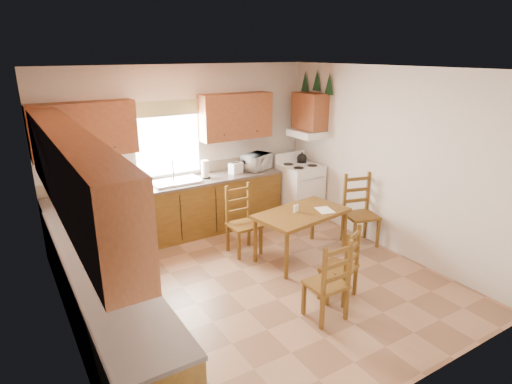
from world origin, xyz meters
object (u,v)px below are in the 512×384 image
dining_table (301,235)px  chair_near_left (326,279)px  microwave (257,162)px  chair_far_left (244,221)px  stove (299,192)px  chair_far_right (361,211)px  chair_near_right (339,263)px

dining_table → chair_near_left: size_ratio=1.36×
microwave → dining_table: size_ratio=0.35×
chair_far_left → chair_near_left: bearing=-91.2°
stove → chair_near_left: bearing=-122.8°
stove → chair_near_left: 3.09m
microwave → dining_table: (-0.26, -1.63, -0.70)m
chair_far_left → chair_far_right: 1.83m
dining_table → chair_far_left: size_ratio=1.30×
microwave → chair_far_left: microwave is taller
chair_near_left → chair_far_right: bearing=-144.3°
microwave → chair_far_left: bearing=-151.9°
stove → chair_near_left: size_ratio=0.99×
chair_far_left → stove: bearing=25.0°
chair_near_left → microwave: bearing=-106.6°
chair_near_right → chair_far_left: 1.70m
stove → dining_table: stove is taller
chair_near_right → stove: bearing=-140.6°
microwave → dining_table: bearing=-121.1°
stove → chair_far_right: size_ratio=0.87×
microwave → chair_near_left: (-0.94, -2.96, -0.57)m
stove → chair_near_left: chair_near_left is taller
chair_near_right → chair_far_right: (1.33, 0.97, 0.08)m
chair_near_left → chair_near_right: size_ratio=1.04×
chair_near_left → chair_far_left: size_ratio=0.95×
chair_near_right → chair_near_left: bearing=6.3°
microwave → dining_table: 1.79m
stove → microwave: 0.96m
chair_far_left → chair_far_right: chair_far_right is taller
chair_far_left → microwave: bearing=50.6°
stove → chair_near_right: (-1.22, -2.39, -0.01)m
chair_near_right → chair_far_left: (-0.35, 1.67, 0.04)m
dining_table → microwave: bearing=72.4°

